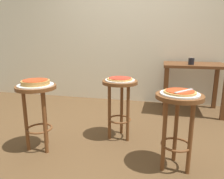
{
  "coord_description": "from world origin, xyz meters",
  "views": [
    {
      "loc": [
        0.57,
        -2.18,
        1.11
      ],
      "look_at": [
        0.08,
        -0.11,
        0.61
      ],
      "focal_mm": 33.56,
      "sensor_mm": 36.0,
      "label": 1
    }
  ],
  "objects": [
    {
      "name": "pizza_foreground",
      "position": [
        0.73,
        -0.43,
        0.7
      ],
      "size": [
        0.26,
        0.26,
        0.02
      ],
      "color": "tan",
      "rests_on": "serving_plate_foreground"
    },
    {
      "name": "serving_plate_middle",
      "position": [
        -0.63,
        -0.4,
        0.68
      ],
      "size": [
        0.35,
        0.35,
        0.01
      ],
      "primitive_type": "cylinder",
      "color": "white",
      "rests_on": "stool_middle"
    },
    {
      "name": "condiment_shaker",
      "position": [
        1.01,
        1.27,
        0.81
      ],
      "size": [
        0.04,
        0.04,
        0.09
      ],
      "primitive_type": "cylinder",
      "color": "white",
      "rests_on": "dining_table"
    },
    {
      "name": "stool_foreground",
      "position": [
        0.73,
        -0.43,
        0.5
      ],
      "size": [
        0.39,
        0.39,
        0.68
      ],
      "color": "brown",
      "rests_on": "ground_plane"
    },
    {
      "name": "dining_table",
      "position": [
        1.05,
        1.2,
        0.63
      ],
      "size": [
        0.9,
        0.65,
        0.76
      ],
      "color": "#5B3319",
      "rests_on": "ground_plane"
    },
    {
      "name": "pizza_middle",
      "position": [
        -0.63,
        -0.4,
        0.71
      ],
      "size": [
        0.27,
        0.27,
        0.05
      ],
      "color": "#B78442",
      "rests_on": "serving_plate_middle"
    },
    {
      "name": "stool_middle",
      "position": [
        -0.63,
        -0.4,
        0.5
      ],
      "size": [
        0.39,
        0.39,
        0.68
      ],
      "color": "brown",
      "rests_on": "ground_plane"
    },
    {
      "name": "back_wall",
      "position": [
        0.0,
        1.65,
        1.5
      ],
      "size": [
        6.0,
        0.1,
        3.0
      ],
      "primitive_type": "cube",
      "color": "beige",
      "rests_on": "ground_plane"
    },
    {
      "name": "pizza_server_knife",
      "position": [
        0.76,
        -0.45,
        0.71
      ],
      "size": [
        0.16,
        0.18,
        0.01
      ],
      "primitive_type": "cube",
      "rotation": [
        0.0,
        0.0,
        0.87
      ],
      "color": "silver",
      "rests_on": "pizza_foreground"
    },
    {
      "name": "pizza_leftside",
      "position": [
        0.13,
        0.04,
        0.7
      ],
      "size": [
        0.28,
        0.28,
        0.02
      ],
      "color": "tan",
      "rests_on": "serving_plate_leftside"
    },
    {
      "name": "serving_plate_leftside",
      "position": [
        0.13,
        0.04,
        0.68
      ],
      "size": [
        0.33,
        0.33,
        0.01
      ],
      "primitive_type": "cylinder",
      "color": "white",
      "rests_on": "stool_leftside"
    },
    {
      "name": "cup_near_edge",
      "position": [
        0.98,
        1.05,
        0.81
      ],
      "size": [
        0.08,
        0.08,
        0.1
      ],
      "primitive_type": "cylinder",
      "color": "black",
      "rests_on": "dining_table"
    },
    {
      "name": "stool_leftside",
      "position": [
        0.13,
        0.04,
        0.5
      ],
      "size": [
        0.39,
        0.39,
        0.68
      ],
      "color": "brown",
      "rests_on": "ground_plane"
    },
    {
      "name": "ground_plane",
      "position": [
        0.0,
        0.0,
        0.0
      ],
      "size": [
        6.0,
        6.0,
        0.0
      ],
      "primitive_type": "plane",
      "color": "brown"
    },
    {
      "name": "serving_plate_foreground",
      "position": [
        0.73,
        -0.43,
        0.68
      ],
      "size": [
        0.32,
        0.32,
        0.01
      ],
      "primitive_type": "cylinder",
      "color": "silver",
      "rests_on": "stool_foreground"
    }
  ]
}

